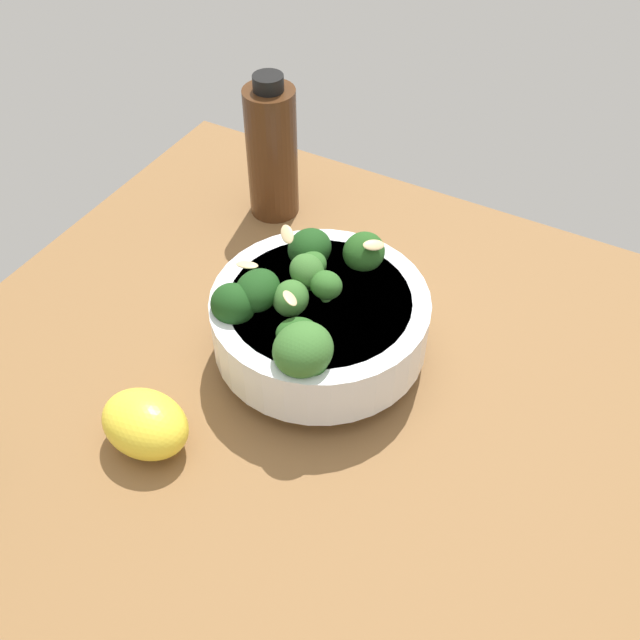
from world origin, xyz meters
The scene contains 4 objects.
ground_plane centered at (0.00, 0.00, -2.32)cm, with size 64.33×64.33×4.65cm, color brown.
bowl_of_broccoli centered at (5.73, 2.10, 4.46)cm, with size 17.94×17.45×10.10cm.
lemon_wedge centered at (-8.12, 8.83, 2.32)cm, with size 6.94×5.26×4.64cm, color yellow.
bottle_short centered at (21.28, 15.58, 6.93)cm, with size 4.97×4.97×14.77cm.
Camera 1 is at (-29.74, -17.66, 45.83)cm, focal length 40.70 mm.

